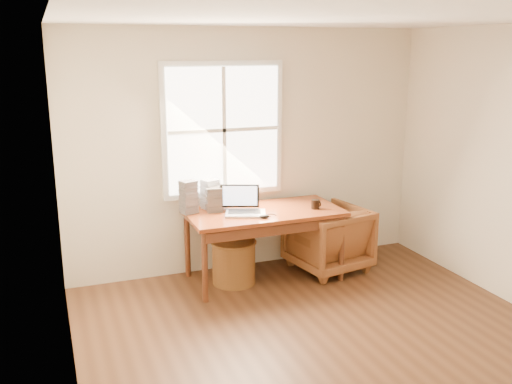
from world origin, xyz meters
The scene contains 11 objects.
room_shell centered at (-0.02, 0.16, 1.32)m, with size 4.04×4.54×2.64m.
desk centered at (0.00, 1.80, 0.73)m, with size 1.60×0.80×0.04m, color brown.
armchair centered at (0.76, 1.80, 0.35)m, with size 0.76×0.78×0.71m, color brown.
wicker_stool centered at (-0.34, 1.80, 0.22)m, with size 0.45×0.45×0.45m, color brown.
laptop centered at (-0.23, 1.73, 0.90)m, with size 0.40×0.42×0.30m, color #A1A4A8, non-canonical shape.
mouse centered at (-0.10, 1.54, 0.77)m, with size 0.10×0.06×0.03m, color black.
coffee_mug centered at (0.53, 1.67, 0.80)m, with size 0.09×0.09×0.10m, color black.
cd_stack_a centered at (-0.50, 2.07, 0.91)m, with size 0.16×0.14×0.31m, color silver.
cd_stack_b centered at (-0.49, 1.96, 0.87)m, with size 0.16×0.14×0.25m, color #26252B.
cd_stack_c centered at (-0.75, 1.98, 0.92)m, with size 0.15×0.13×0.34m, color #92939E.
cd_stack_d centered at (-0.32, 2.11, 0.85)m, with size 0.16×0.14×0.20m, color silver.
Camera 1 is at (-2.09, -3.47, 2.38)m, focal length 40.00 mm.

